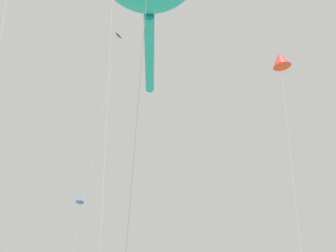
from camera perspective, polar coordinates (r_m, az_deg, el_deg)
The scene contains 4 objects.
small_kite_triangle_green at distance 26.42m, azimuth -7.90°, elevation 15.69°, with size 1.12×2.64×20.73m.
small_kite_stunt_black at distance 24.80m, azimuth -12.23°, elevation -10.66°, with size 2.80×0.92×7.73m.
small_kite_delta_white at distance 35.22m, azimuth -8.11°, elevation 7.19°, with size 3.26×0.77×24.61m.
small_kite_tiny_distant at distance 28.54m, azimuth 15.51°, elevation 8.94°, with size 3.16×2.00×17.75m.
Camera 1 is at (-6.96, 1.67, 1.85)m, focal length 43.41 mm.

